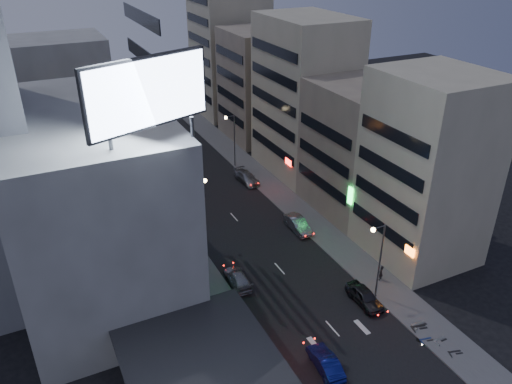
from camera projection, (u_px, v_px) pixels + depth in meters
ground at (359, 359)px, 41.48m from camera, size 180.00×180.00×0.00m
sidewalk_left at (163, 216)px, 62.31m from camera, size 4.00×120.00×0.12m
sidewalk_right at (276, 191)px, 68.51m from camera, size 4.00×120.00×0.12m
food_court at (192, 383)px, 36.78m from camera, size 11.00×13.00×3.88m
white_building at (92, 203)px, 46.72m from camera, size 14.00×24.00×18.00m
shophouse_near at (427, 169)px, 51.07m from camera, size 10.00×11.00×20.00m
shophouse_mid at (361, 148)px, 61.37m from camera, size 11.00×12.00×16.00m
shophouse_far at (304, 97)px, 70.17m from camera, size 10.00×14.00×22.00m
far_left_a at (70, 114)px, 66.79m from camera, size 11.00×10.00×20.00m
far_left_b at (58, 106)px, 78.13m from camera, size 12.00×10.00×15.00m
far_right_a at (260, 85)px, 83.26m from camera, size 11.00×12.00×18.00m
far_right_b at (230, 51)px, 93.25m from camera, size 12.00×12.00×24.00m
billboard at (149, 93)px, 34.43m from camera, size 9.52×3.75×6.20m
street_lamp_right_near at (378, 251)px, 46.09m from camera, size 1.60×0.44×8.02m
street_lamp_left at (198, 203)px, 54.29m from camera, size 1.60×0.44×8.02m
street_lamp_right_far at (232, 133)px, 73.23m from camera, size 1.60×0.44×8.02m
parked_car_right_near at (365, 296)px, 47.42m from camera, size 1.89×4.57×1.55m
parked_car_right_mid at (298, 224)px, 59.22m from camera, size 1.73×4.75×1.56m
parked_car_left at (183, 189)px, 67.58m from camera, size 2.67×4.84×1.28m
parked_car_right_far at (247, 177)px, 70.66m from camera, size 2.38×5.15×1.46m
road_car_blue at (325, 362)px, 40.22m from camera, size 1.98×4.52×1.44m
road_car_silver at (238, 278)px, 50.13m from camera, size 2.22×4.77×1.35m
person at (381, 273)px, 50.43m from camera, size 0.72×0.64×1.67m
scooter_black_a at (461, 345)px, 42.01m from camera, size 1.04×1.84×1.07m
scooter_silver_a at (444, 331)px, 43.42m from camera, size 0.61×1.77×1.08m
scooter_blue at (432, 332)px, 43.36m from camera, size 0.89×1.76×1.03m
scooter_black_b at (425, 319)px, 44.72m from camera, size 1.13×2.14×1.25m
scooter_silver_b at (424, 316)px, 45.14m from camera, size 0.84×2.03×1.21m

